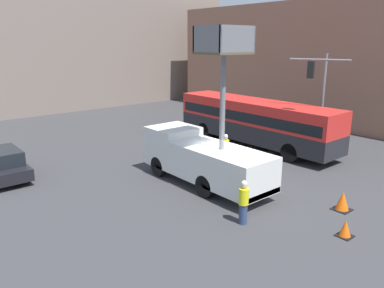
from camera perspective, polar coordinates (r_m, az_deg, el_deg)
name	(u,v)px	position (r m, az deg, el deg)	size (l,w,h in m)	color
ground_plane	(227,184)	(18.42, 5.35, -6.14)	(120.00, 120.00, 0.00)	#38383A
building_backdrop_far	(27,44)	(42.27, -23.87, 13.77)	(44.00, 10.00, 12.94)	gray
building_backdrop_side	(328,61)	(36.85, 20.01, 11.76)	(10.00, 28.00, 9.96)	#936651
utility_truck	(203,155)	(17.92, 1.75, -1.69)	(2.26, 7.18, 7.36)	silver
city_bus	(255,119)	(24.91, 9.53, 3.74)	(2.54, 11.82, 3.02)	#232328
traffic_light_pole	(319,88)	(23.46, 18.77, 8.09)	(3.51, 3.26, 6.02)	slate
road_worker_near_truck	(243,202)	(14.39, 7.85, -8.82)	(0.38, 0.38, 1.75)	navy
road_worker_directing	(226,150)	(20.82, 5.13, -0.93)	(0.38, 0.38, 1.81)	navy
traffic_cone_near_truck	(343,201)	(16.76, 21.97, -8.10)	(0.70, 0.70, 0.80)	black
traffic_cone_mid_road	(345,229)	(14.70, 22.32, -11.88)	(0.54, 0.54, 0.62)	black
parked_car_curbside	(3,164)	(21.12, -26.90, -2.74)	(1.75, 4.26, 1.55)	black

